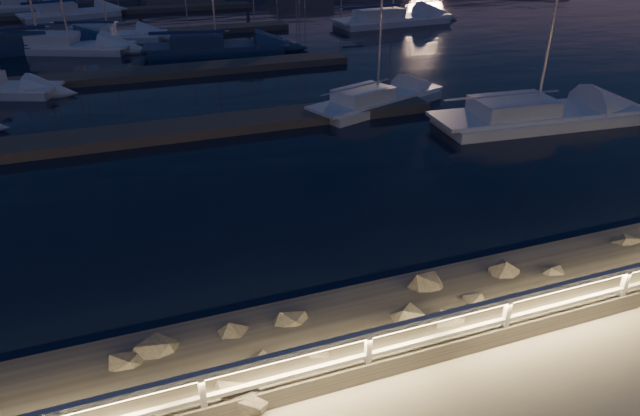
# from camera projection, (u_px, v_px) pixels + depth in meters

# --- Properties ---
(ground) EXTENTS (400.00, 400.00, 0.00)m
(ground) POSITION_uv_depth(u_px,v_px,m) (316.00, 390.00, 10.31)
(ground) COLOR #A7A497
(ground) RESTS_ON ground
(harbor_water) EXTENTS (400.00, 440.00, 0.60)m
(harbor_water) POSITION_uv_depth(u_px,v_px,m) (153.00, 62.00, 36.74)
(harbor_water) COLOR black
(harbor_water) RESTS_ON ground
(guard_rail) EXTENTS (44.11, 0.12, 1.06)m
(guard_rail) POSITION_uv_depth(u_px,v_px,m) (313.00, 358.00, 9.93)
(guard_rail) COLOR silver
(guard_rail) RESTS_ON ground
(riprap) EXTENTS (35.42, 2.57, 1.37)m
(riprap) POSITION_uv_depth(u_px,v_px,m) (522.00, 282.00, 13.79)
(riprap) COLOR slate
(riprap) RESTS_ON ground
(floating_docks) EXTENTS (22.00, 36.00, 0.40)m
(floating_docks) POSITION_uv_depth(u_px,v_px,m) (150.00, 49.00, 37.54)
(floating_docks) COLOR #5B524C
(floating_docks) RESTS_ON ground
(sailboat_c) EXTENTS (7.54, 4.44, 12.39)m
(sailboat_c) POSITION_uv_depth(u_px,v_px,m) (374.00, 99.00, 26.86)
(sailboat_c) COLOR silver
(sailboat_c) RESTS_ON ground
(sailboat_d) EXTENTS (9.53, 3.56, 15.77)m
(sailboat_d) POSITION_uv_depth(u_px,v_px,m) (531.00, 114.00, 24.73)
(sailboat_d) COLOR silver
(sailboat_d) RESTS_ON ground
(sailboat_g) EXTENTS (8.48, 5.41, 14.03)m
(sailboat_g) POSITION_uv_depth(u_px,v_px,m) (67.00, 45.00, 37.47)
(sailboat_g) COLOR silver
(sailboat_g) RESTS_ON ground
(sailboat_h) EXTENTS (9.58, 4.34, 15.66)m
(sailboat_h) POSITION_uv_depth(u_px,v_px,m) (213.00, 47.00, 37.05)
(sailboat_h) COLOR navy
(sailboat_h) RESTS_ON ground
(sailboat_j) EXTENTS (8.81, 3.69, 14.58)m
(sailboat_j) POSITION_uv_depth(u_px,v_px,m) (36.00, 44.00, 37.80)
(sailboat_j) COLOR navy
(sailboat_j) RESTS_ON ground
(sailboat_k) EXTENTS (8.26, 4.31, 13.51)m
(sailboat_k) POSITION_uv_depth(u_px,v_px,m) (105.00, 35.00, 40.72)
(sailboat_k) COLOR silver
(sailboat_k) RESTS_ON ground
(sailboat_l) EXTENTS (10.35, 3.94, 17.10)m
(sailboat_l) POSITION_uv_depth(u_px,v_px,m) (389.00, 19.00, 46.50)
(sailboat_l) COLOR silver
(sailboat_l) RESTS_ON ground
(sailboat_m) EXTENTS (6.22, 2.41, 10.39)m
(sailboat_m) POSITION_uv_depth(u_px,v_px,m) (22.00, 6.00, 53.28)
(sailboat_m) COLOR silver
(sailboat_m) RESTS_ON ground
(sailboat_n) EXTENTS (8.79, 4.50, 14.43)m
(sailboat_n) POSITION_uv_depth(u_px,v_px,m) (68.00, 13.00, 49.18)
(sailboat_n) COLOR silver
(sailboat_n) RESTS_ON ground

